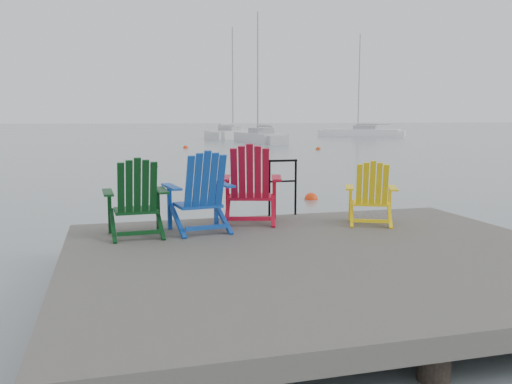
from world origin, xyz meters
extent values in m
plane|color=slate|center=(0.00, 0.00, 0.00)|extent=(400.00, 400.00, 0.00)
cube|color=#302E2A|center=(0.00, 0.00, 0.40)|extent=(6.00, 5.00, 0.20)
cylinder|color=black|center=(-2.70, 2.20, -0.30)|extent=(0.26, 0.26, 1.20)
cylinder|color=black|center=(0.00, 2.20, -0.30)|extent=(0.26, 0.26, 1.20)
cylinder|color=black|center=(2.70, 2.20, -0.30)|extent=(0.26, 0.26, 1.20)
cylinder|color=black|center=(0.03, 2.45, 0.95)|extent=(0.04, 0.04, 0.90)
cylinder|color=black|center=(0.47, 2.45, 0.95)|extent=(0.04, 0.04, 0.90)
cylinder|color=black|center=(0.25, 2.45, 1.38)|extent=(0.48, 0.04, 0.04)
cylinder|color=black|center=(0.25, 2.45, 1.05)|extent=(0.44, 0.03, 0.03)
cube|color=#093614|center=(-2.10, 1.55, 0.83)|extent=(0.57, 0.51, 0.04)
cube|color=#093614|center=(-2.43, 1.74, 0.79)|extent=(0.05, 0.05, 0.58)
cube|color=#093614|center=(-1.78, 1.77, 0.79)|extent=(0.05, 0.05, 0.58)
cube|color=#093614|center=(-2.45, 1.52, 1.09)|extent=(0.15, 0.63, 0.03)
cube|color=#093614|center=(-1.75, 1.55, 1.09)|extent=(0.15, 0.63, 0.03)
cube|color=#093614|center=(-2.08, 1.22, 1.18)|extent=(0.52, 0.29, 0.71)
cube|color=#0F40A4|center=(-1.25, 1.65, 0.86)|extent=(0.65, 0.59, 0.04)
cube|color=#0F40A4|center=(-1.62, 1.82, 0.81)|extent=(0.06, 0.06, 0.61)
cube|color=#0F40A4|center=(-0.94, 1.92, 0.81)|extent=(0.06, 0.06, 0.61)
cube|color=#0F40A4|center=(-1.61, 1.58, 1.13)|extent=(0.22, 0.68, 0.03)
cube|color=#0F40A4|center=(-0.88, 1.68, 1.13)|extent=(0.22, 0.68, 0.03)
cube|color=#0F40A4|center=(-1.20, 1.30, 1.22)|extent=(0.57, 0.35, 0.75)
cube|color=#AF0C24|center=(-0.37, 2.10, 0.87)|extent=(0.74, 0.69, 0.05)
cube|color=#AF0C24|center=(-0.66, 2.42, 0.82)|extent=(0.07, 0.07, 0.65)
cube|color=#AF0C24|center=(0.04, 2.22, 0.82)|extent=(0.07, 0.07, 0.65)
cube|color=#AF0C24|center=(-0.75, 2.19, 1.16)|extent=(0.32, 0.71, 0.03)
cube|color=#AF0C24|center=(0.00, 1.97, 1.16)|extent=(0.32, 0.71, 0.03)
cube|color=#AF0C24|center=(-0.48, 1.74, 1.26)|extent=(0.63, 0.44, 0.79)
cube|color=yellow|center=(1.31, 1.49, 0.80)|extent=(0.63, 0.60, 0.04)
cube|color=yellow|center=(1.12, 1.77, 0.76)|extent=(0.06, 0.06, 0.52)
cube|color=yellow|center=(1.65, 1.54, 0.76)|extent=(0.06, 0.06, 0.52)
cube|color=yellow|center=(1.02, 1.60, 1.03)|extent=(0.33, 0.56, 0.03)
cube|color=yellow|center=(1.59, 1.34, 1.03)|extent=(0.33, 0.56, 0.03)
cube|color=yellow|center=(1.19, 1.21, 1.11)|extent=(0.51, 0.40, 0.64)
cube|color=silver|center=(9.75, 38.07, 0.25)|extent=(2.63, 8.02, 1.10)
cube|color=#9E9EA3|center=(9.78, 37.67, 0.95)|extent=(1.61, 2.47, 0.55)
cylinder|color=gray|center=(9.72, 38.46, 5.73)|extent=(0.12, 0.12, 9.86)
cube|color=silver|center=(9.62, 48.21, 0.25)|extent=(6.50, 7.88, 1.10)
cube|color=#9E9EA3|center=(9.38, 47.88, 0.95)|extent=(2.64, 2.86, 0.55)
cylinder|color=gray|center=(9.86, 48.54, 5.91)|extent=(0.12, 0.12, 10.22)
cube|color=white|center=(24.92, 49.94, 0.25)|extent=(7.94, 6.69, 1.10)
cube|color=#9E9EA3|center=(25.25, 49.69, 0.95)|extent=(2.90, 2.70, 0.55)
cylinder|color=gray|center=(24.59, 50.19, 5.98)|extent=(0.12, 0.12, 10.37)
sphere|color=#F0390E|center=(2.50, 7.04, 0.00)|extent=(0.34, 0.34, 0.34)
sphere|color=red|center=(-0.60, 17.40, 0.00)|extent=(0.32, 0.32, 0.32)
sphere|color=#BD410B|center=(10.79, 27.41, 0.00)|extent=(0.34, 0.34, 0.34)
sphere|color=#F7350E|center=(2.65, 31.37, 0.00)|extent=(0.35, 0.35, 0.35)
camera|label=1|loc=(-2.41, -5.73, 2.06)|focal=38.00mm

